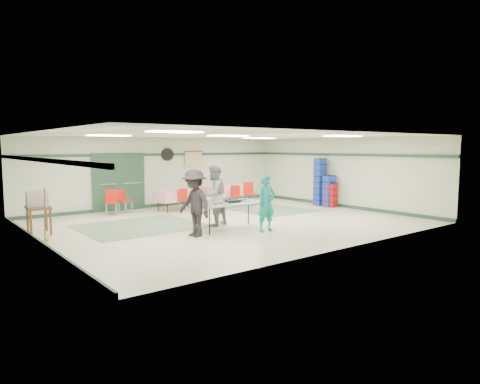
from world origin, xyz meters
TOP-DOWN VIEW (x-y plane):
  - floor at (0.00, 0.00)m, footprint 11.00×11.00m
  - ceiling at (0.00, 0.00)m, footprint 11.00×11.00m
  - wall_back at (0.00, 4.50)m, footprint 11.00×0.00m
  - wall_front at (0.00, -4.50)m, footprint 11.00×0.00m
  - wall_left at (-5.50, 0.00)m, footprint 0.00×9.00m
  - wall_right at (5.50, 0.00)m, footprint 0.00×9.00m
  - trim_back at (0.00, 4.47)m, footprint 11.00×0.06m
  - baseboard_back at (0.00, 4.47)m, footprint 11.00×0.06m
  - trim_left at (-5.47, 0.00)m, footprint 0.06×9.00m
  - baseboard_left at (-5.47, 0.00)m, footprint 0.06×9.00m
  - trim_right at (5.47, 0.00)m, footprint 0.06×9.00m
  - baseboard_right at (5.47, 0.00)m, footprint 0.06×9.00m
  - green_patch_a at (-2.50, 1.00)m, footprint 3.50×3.00m
  - green_patch_b at (2.80, 1.50)m, footprint 2.50×3.50m
  - double_door_left at (-2.20, 4.44)m, footprint 0.90×0.06m
  - double_door_right at (-1.25, 4.44)m, footprint 0.90×0.06m
  - door_frame at (-1.73, 4.42)m, footprint 2.00×0.03m
  - wall_fan at (0.30, 4.44)m, footprint 0.50×0.10m
  - scroll_banner at (1.50, 4.44)m, footprint 0.80×0.02m
  - serving_table at (-0.70, -1.03)m, footprint 2.06×0.94m
  - sheet_tray_right at (-0.16, -1.03)m, footprint 0.61×0.48m
  - sheet_tray_mid at (-0.86, -0.92)m, footprint 0.58×0.45m
  - sheet_tray_left at (-1.24, -1.11)m, footprint 0.60×0.47m
  - baking_pan at (-0.62, -1.01)m, footprint 0.46×0.30m
  - foam_box_stack at (-1.52, -1.04)m, footprint 0.24×0.22m
  - volunteer_teal at (-0.08, -1.88)m, footprint 0.60×0.42m
  - volunteer_grey at (-0.70, -0.22)m, footprint 1.05×0.92m
  - volunteer_dark at (-2.01, -1.23)m, footprint 0.75×1.19m
  - dining_table_a at (2.23, 3.19)m, footprint 1.81×0.81m
  - dining_table_b at (0.03, 3.19)m, footprint 1.77×0.99m
  - chair_a at (2.33, 2.62)m, footprint 0.48×0.48m
  - chair_b at (1.56, 2.63)m, footprint 0.48×0.48m
  - chair_c at (3.00, 2.63)m, footprint 0.55×0.55m
  - chair_d at (-0.02, 2.63)m, footprint 0.43×0.43m
  - chair_loose_a at (-1.90, 3.67)m, footprint 0.53×0.53m
  - chair_loose_b at (-2.42, 3.47)m, footprint 0.55×0.55m
  - crate_stack_blue_a at (5.15, 0.30)m, footprint 0.45×0.45m
  - crate_stack_red at (5.15, 0.20)m, footprint 0.41×0.41m
  - crate_stack_blue_b at (5.15, 0.80)m, footprint 0.41×0.41m
  - printer_table at (-5.15, 1.63)m, footprint 0.68×0.97m
  - office_printer at (-5.15, 1.74)m, footprint 0.57×0.51m
  - broom at (-5.23, 0.64)m, footprint 0.06×0.22m

SIDE VIEW (x-z plane):
  - floor at x=0.00m, z-range 0.00..0.00m
  - green_patch_a at x=-2.50m, z-range 0.00..0.01m
  - green_patch_b at x=2.80m, z-range 0.00..0.01m
  - baseboard_back at x=0.00m, z-range 0.00..0.12m
  - baseboard_left at x=-5.47m, z-range 0.00..0.12m
  - baseboard_right at x=5.47m, z-range 0.00..0.12m
  - crate_stack_red at x=5.15m, z-range 0.00..0.94m
  - chair_a at x=2.33m, z-range 0.09..0.92m
  - chair_d at x=-0.02m, z-range 0.09..0.93m
  - chair_loose_a at x=-1.90m, z-range 0.10..0.95m
  - chair_loose_b at x=-2.42m, z-range 0.10..0.98m
  - chair_b at x=1.56m, z-range 0.10..1.02m
  - chair_c at x=3.00m, z-range 0.10..1.02m
  - dining_table_b at x=0.03m, z-range 0.19..0.95m
  - dining_table_a at x=2.23m, z-range 0.19..0.95m
  - crate_stack_blue_a at x=5.15m, z-range 0.00..1.24m
  - printer_table at x=-5.15m, z-range 0.27..1.02m
  - broom at x=-5.23m, z-range 0.03..1.35m
  - serving_table at x=-0.70m, z-range 0.34..1.10m
  - sheet_tray_right at x=-0.16m, z-range 0.76..0.78m
  - sheet_tray_mid at x=-0.86m, z-range 0.76..0.78m
  - sheet_tray_left at x=-1.24m, z-range 0.76..0.78m
  - volunteer_teal at x=-0.08m, z-range 0.00..1.58m
  - baking_pan at x=-0.62m, z-range 0.76..0.84m
  - foam_box_stack at x=-1.52m, z-range 0.76..0.97m
  - volunteer_dark at x=-2.01m, z-range 0.00..1.76m
  - volunteer_grey at x=-0.70m, z-range 0.00..1.84m
  - crate_stack_blue_b at x=5.15m, z-range 0.00..1.90m
  - office_printer at x=-5.15m, z-range 0.75..1.16m
  - double_door_left at x=-2.20m, z-range 0.00..2.10m
  - double_door_right at x=-1.25m, z-range 0.00..2.10m
  - door_frame at x=-1.73m, z-range -0.02..2.12m
  - wall_back at x=0.00m, z-range -4.15..6.85m
  - wall_front at x=0.00m, z-range -4.15..6.85m
  - wall_left at x=-5.50m, z-range -3.15..5.85m
  - wall_right at x=5.50m, z-range -3.15..5.85m
  - scroll_banner at x=1.50m, z-range 1.55..2.15m
  - trim_back at x=0.00m, z-range 2.00..2.10m
  - trim_left at x=-5.47m, z-range 2.00..2.10m
  - trim_right at x=5.47m, z-range 2.00..2.10m
  - wall_fan at x=0.30m, z-range 1.80..2.30m
  - ceiling at x=0.00m, z-range 2.70..2.70m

